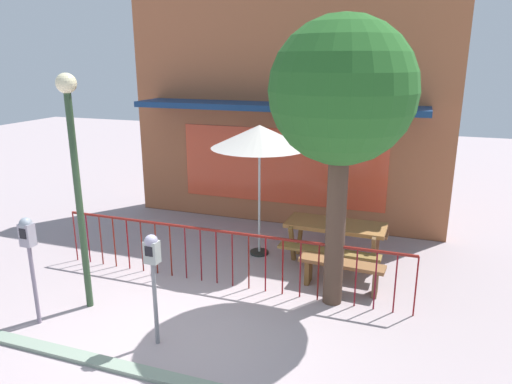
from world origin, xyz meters
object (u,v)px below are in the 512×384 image
Objects in this scene: parking_meter_far at (28,243)px; parking_meter_near at (152,261)px; street_tree at (342,95)px; street_lamp at (74,158)px; picnic_table_left at (335,232)px; patio_bench at (341,269)px; patio_umbrella at (259,137)px.

parking_meter_near is at bearing 3.91° from parking_meter_far.
street_lamp is at bearing -158.75° from street_tree.
picnic_table_left is 4.65m from street_lamp.
street_lamp reaches higher than picnic_table_left.
parking_meter_far reaches higher than patio_bench.
picnic_table_left is 3.84m from parking_meter_near.
street_tree reaches higher than patio_bench.
patio_umbrella is at bearing 56.64° from street_lamp.
picnic_table_left is 1.14× the size of parking_meter_far.
parking_meter_far is at bearing -176.09° from parking_meter_near.
picnic_table_left is at bearing 43.73° from parking_meter_far.
picnic_table_left is at bearing 40.89° from street_lamp.
street_tree reaches higher than street_lamp.
parking_meter_near is at bearing -117.79° from picnic_table_left.
patio_bench is at bearing 49.04° from parking_meter_near.
patio_bench is at bearing -73.86° from picnic_table_left.
patio_bench is 4.74m from parking_meter_far.
street_tree is at bearing 43.28° from parking_meter_near.
picnic_table_left is 1.06m from patio_bench.
street_tree reaches higher than picnic_table_left.
street_lamp is at bearing 160.86° from parking_meter_near.
street_tree reaches higher than parking_meter_far.
parking_meter_near is (-1.77, -3.36, 0.59)m from picnic_table_left.
street_tree is at bearing -39.62° from patio_umbrella.
street_lamp is (-1.82, -2.76, 0.02)m from patio_umbrella.
picnic_table_left is 2.23m from patio_umbrella.
patio_bench is 0.92× the size of parking_meter_near.
patio_bench is at bearing 83.72° from street_tree.
street_lamp is (-3.56, -1.85, 1.97)m from patio_bench.
parking_meter_far reaches higher than parking_meter_near.
parking_meter_near reaches higher than patio_bench.
picnic_table_left is 1.29× the size of patio_bench.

